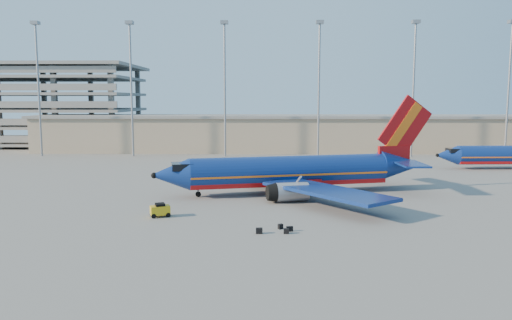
# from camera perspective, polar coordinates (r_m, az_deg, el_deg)

# --- Properties ---
(ground) EXTENTS (220.00, 220.00, 0.00)m
(ground) POSITION_cam_1_polar(r_m,az_deg,el_deg) (62.36, -2.23, -4.40)
(ground) COLOR slate
(ground) RESTS_ON ground
(terminal_building) EXTENTS (122.00, 16.00, 8.50)m
(terminal_building) POSITION_cam_1_polar(r_m,az_deg,el_deg) (119.50, 4.11, 3.12)
(terminal_building) COLOR gray
(terminal_building) RESTS_ON ground
(parking_garage) EXTENTS (62.00, 32.00, 21.40)m
(parking_garage) POSITION_cam_1_polar(r_m,az_deg,el_deg) (150.11, -25.04, 6.10)
(parking_garage) COLOR slate
(parking_garage) RESTS_ON ground
(light_mast_row) EXTENTS (101.60, 1.60, 28.65)m
(light_mast_row) POSITION_cam_1_polar(r_m,az_deg,el_deg) (107.19, 1.82, 9.78)
(light_mast_row) COLOR gray
(light_mast_row) RESTS_ON ground
(aircraft_main) EXTENTS (37.44, 35.58, 12.88)m
(aircraft_main) POSITION_cam_1_polar(r_m,az_deg,el_deg) (65.70, 4.55, -1.40)
(aircraft_main) COLOR navy
(aircraft_main) RESTS_ON ground
(baggage_tug) EXTENTS (2.30, 1.84, 1.44)m
(baggage_tug) POSITION_cam_1_polar(r_m,az_deg,el_deg) (53.49, -10.90, -5.61)
(baggage_tug) COLOR gold
(baggage_tug) RESTS_ON ground
(luggage_pile) EXTENTS (3.48, 2.14, 0.53)m
(luggage_pile) POSITION_cam_1_polar(r_m,az_deg,el_deg) (46.77, 2.42, -7.95)
(luggage_pile) COLOR black
(luggage_pile) RESTS_ON ground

